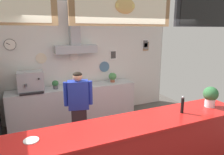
{
  "coord_description": "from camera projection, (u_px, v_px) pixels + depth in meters",
  "views": [
    {
      "loc": [
        -1.29,
        -2.73,
        2.35
      ],
      "look_at": [
        0.27,
        0.79,
        1.44
      ],
      "focal_mm": 32.82,
      "sensor_mm": 36.0,
      "label": 1
    }
  ],
  "objects": [
    {
      "name": "potted_basil",
      "position": [
        77.0,
        82.0,
        5.15
      ],
      "size": [
        0.19,
        0.19,
        0.22
      ],
      "color": "#4C4C51",
      "rests_on": "back_prep_counter"
    },
    {
      "name": "espresso_machine",
      "position": [
        31.0,
        82.0,
        4.7
      ],
      "size": [
        0.57,
        0.45,
        0.48
      ],
      "color": "#A3A5AD",
      "rests_on": "back_prep_counter"
    },
    {
      "name": "back_prep_counter",
      "position": [
        75.0,
        104.0,
        5.29
      ],
      "size": [
        3.19,
        0.55,
        0.94
      ],
      "color": "#B7BABF",
      "rests_on": "ground_plane"
    },
    {
      "name": "basil_vase",
      "position": [
        210.0,
        96.0,
        3.5
      ],
      "size": [
        0.25,
        0.25,
        0.36
      ],
      "color": "silver",
      "rests_on": "service_counter"
    },
    {
      "name": "pepper_grinder",
      "position": [
        182.0,
        105.0,
        3.25
      ],
      "size": [
        0.05,
        0.05,
        0.28
      ],
      "color": "black",
      "rests_on": "service_counter"
    },
    {
      "name": "potted_thyme",
      "position": [
        55.0,
        84.0,
        4.96
      ],
      "size": [
        0.16,
        0.16,
        0.21
      ],
      "color": "#4C4C51",
      "rests_on": "back_prep_counter"
    },
    {
      "name": "potted_oregano",
      "position": [
        113.0,
        77.0,
        5.6
      ],
      "size": [
        0.22,
        0.22,
        0.26
      ],
      "color": "#9E563D",
      "rests_on": "back_prep_counter"
    },
    {
      "name": "condiment_plate",
      "position": [
        31.0,
        140.0,
        2.45
      ],
      "size": [
        0.18,
        0.18,
        0.01
      ],
      "color": "white",
      "rests_on": "service_counter"
    },
    {
      "name": "shop_worker",
      "position": [
        79.0,
        109.0,
        3.91
      ],
      "size": [
        0.53,
        0.3,
        1.59
      ],
      "rotation": [
        0.0,
        0.0,
        2.91
      ],
      "color": "#232328",
      "rests_on": "ground_plane"
    },
    {
      "name": "back_wall_assembly",
      "position": [
        77.0,
        58.0,
        5.28
      ],
      "size": [
        5.54,
        2.93,
        3.05
      ],
      "color": "#9E9E99",
      "rests_on": "ground_plane"
    }
  ]
}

